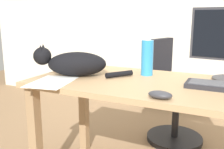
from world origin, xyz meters
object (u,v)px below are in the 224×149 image
(cat, at_px, (73,63))
(water_bottle, at_px, (147,57))
(computer_mouse, at_px, (160,95))
(office_chair, at_px, (171,99))

(cat, xyz_separation_m, water_bottle, (0.40, 0.22, 0.03))
(computer_mouse, distance_m, water_bottle, 0.50)
(cat, relative_size, water_bottle, 2.32)
(office_chair, relative_size, computer_mouse, 8.09)
(office_chair, height_order, water_bottle, water_bottle)
(water_bottle, bearing_deg, cat, -151.20)
(water_bottle, bearing_deg, computer_mouse, -64.97)
(office_chair, distance_m, computer_mouse, 1.13)
(cat, height_order, computer_mouse, cat)
(cat, height_order, water_bottle, water_bottle)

